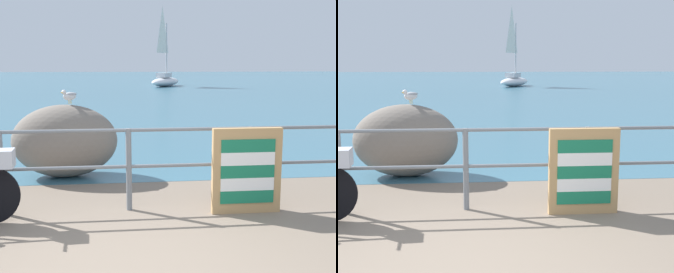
# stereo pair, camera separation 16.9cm
# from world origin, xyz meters

# --- Properties ---
(ground_plane) EXTENTS (120.00, 120.00, 0.10)m
(ground_plane) POSITION_xyz_m (0.00, 20.00, -0.05)
(ground_plane) COLOR #756656
(sea_surface) EXTENTS (120.00, 90.00, 0.01)m
(sea_surface) POSITION_xyz_m (0.00, 48.07, 0.00)
(sea_surface) COLOR #38667A
(sea_surface) RESTS_ON ground_plane
(promenade_railing) EXTENTS (9.14, 0.07, 1.02)m
(promenade_railing) POSITION_xyz_m (0.00, 1.81, 0.64)
(promenade_railing) COLOR slate
(promenade_railing) RESTS_ON ground_plane
(folded_deckchair_stack) EXTENTS (0.84, 0.10, 1.04)m
(folded_deckchair_stack) POSITION_xyz_m (1.41, 1.55, 0.52)
(folded_deckchair_stack) COLOR tan
(folded_deckchair_stack) RESTS_ON ground_plane
(breakwater_boulder_main) EXTENTS (1.66, 1.04, 1.16)m
(breakwater_boulder_main) POSITION_xyz_m (-0.97, 3.58, 0.58)
(breakwater_boulder_main) COLOR slate
(breakwater_boulder_main) RESTS_ON ground
(seagull) EXTENTS (0.27, 0.30, 0.23)m
(seagull) POSITION_xyz_m (-0.88, 3.66, 1.29)
(seagull) COLOR gold
(seagull) RESTS_ON breakwater_boulder_main
(sailboat) EXTENTS (3.30, 4.47, 6.16)m
(sailboat) POSITION_xyz_m (3.60, 31.54, 0.71)
(sailboat) COLOR white
(sailboat) RESTS_ON sea_surface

